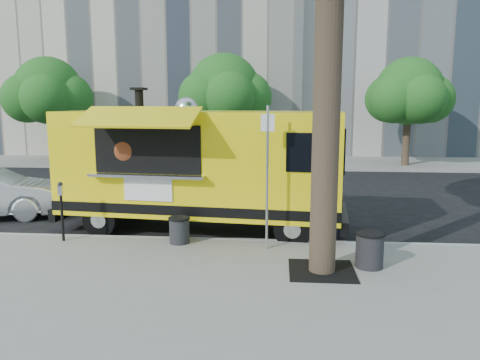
# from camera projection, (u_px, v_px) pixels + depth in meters

# --- Properties ---
(ground) EXTENTS (120.00, 120.00, 0.00)m
(ground) POSITION_uv_depth(u_px,v_px,m) (206.00, 233.00, 11.58)
(ground) COLOR black
(ground) RESTS_ON ground
(sidewalk) EXTENTS (60.00, 6.00, 0.15)m
(sidewalk) POSITION_uv_depth(u_px,v_px,m) (167.00, 297.00, 7.63)
(sidewalk) COLOR gray
(sidewalk) RESTS_ON ground
(curb) EXTENTS (60.00, 0.14, 0.16)m
(curb) POSITION_uv_depth(u_px,v_px,m) (199.00, 242.00, 10.65)
(curb) COLOR #999993
(curb) RESTS_ON ground
(far_sidewalk) EXTENTS (60.00, 5.00, 0.15)m
(far_sidewalk) POSITION_uv_depth(u_px,v_px,m) (245.00, 162.00, 24.83)
(far_sidewalk) COLOR gray
(far_sidewalk) RESTS_ON ground
(building_mid) EXTENTS (20.00, 14.00, 20.00)m
(building_mid) POSITION_uv_depth(u_px,v_px,m) (432.00, 0.00, 31.56)
(building_mid) COLOR #A8A19D
(building_mid) RESTS_ON ground
(tree_well) EXTENTS (1.20, 1.20, 0.02)m
(tree_well) POSITION_uv_depth(u_px,v_px,m) (322.00, 271.00, 8.58)
(tree_well) COLOR black
(tree_well) RESTS_ON sidewalk
(far_tree_a) EXTENTS (3.42, 3.42, 5.36)m
(far_tree_a) POSITION_uv_depth(u_px,v_px,m) (48.00, 91.00, 23.87)
(far_tree_a) COLOR #33261C
(far_tree_a) RESTS_ON far_sidewalk
(far_tree_b) EXTENTS (3.60, 3.60, 5.50)m
(far_tree_b) POSITION_uv_depth(u_px,v_px,m) (224.00, 90.00, 23.51)
(far_tree_b) COLOR #33261C
(far_tree_b) RESTS_ON far_sidewalk
(far_tree_c) EXTENTS (3.24, 3.24, 5.21)m
(far_tree_c) POSITION_uv_depth(u_px,v_px,m) (409.00, 92.00, 22.50)
(far_tree_c) COLOR #33261C
(far_tree_c) RESTS_ON far_sidewalk
(sign_post) EXTENTS (0.28, 0.06, 3.00)m
(sign_post) POSITION_uv_depth(u_px,v_px,m) (267.00, 169.00, 9.62)
(sign_post) COLOR silver
(sign_post) RESTS_ON sidewalk
(parking_meter) EXTENTS (0.11, 0.11, 1.33)m
(parking_meter) POSITION_uv_depth(u_px,v_px,m) (61.00, 204.00, 10.33)
(parking_meter) COLOR black
(parking_meter) RESTS_ON sidewalk
(food_truck) EXTENTS (7.35, 3.67, 3.55)m
(food_truck) POSITION_uv_depth(u_px,v_px,m) (200.00, 165.00, 11.59)
(food_truck) COLOR yellow
(food_truck) RESTS_ON ground
(trash_bin_left) EXTENTS (0.48, 0.48, 0.57)m
(trash_bin_left) POSITION_uv_depth(u_px,v_px,m) (179.00, 229.00, 10.25)
(trash_bin_left) COLOR black
(trash_bin_left) RESTS_ON sidewalk
(trash_bin_right) EXTENTS (0.56, 0.56, 0.67)m
(trash_bin_right) POSITION_uv_depth(u_px,v_px,m) (370.00, 249.00, 8.73)
(trash_bin_right) COLOR black
(trash_bin_right) RESTS_ON sidewalk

